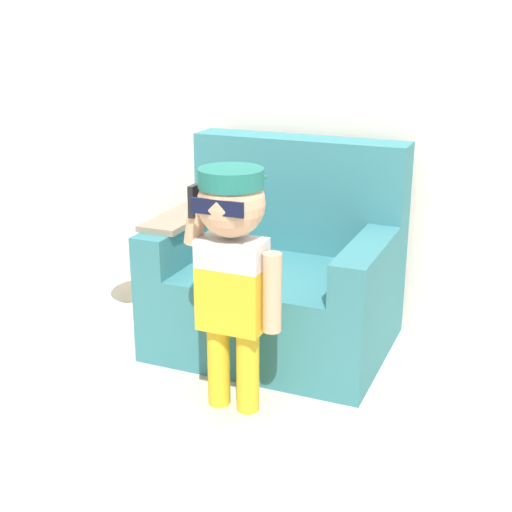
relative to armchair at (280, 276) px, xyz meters
name	(u,v)px	position (x,y,z in m)	size (l,w,h in m)	color
ground_plane	(255,344)	(-0.10, -0.10, -0.36)	(10.00, 10.00, 0.00)	beige
wall_back	(297,79)	(-0.10, 0.48, 0.94)	(10.00, 0.05, 2.60)	silver
armchair	(280,276)	(0.00, 0.00, 0.00)	(1.15, 0.89, 1.03)	teal
person_child	(232,254)	(0.06, -0.70, 0.35)	(0.43, 0.32, 1.06)	gold
side_table	(137,261)	(-0.85, 0.00, -0.04)	(0.44, 0.44, 0.54)	white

